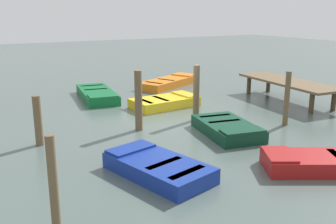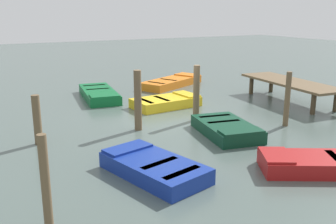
% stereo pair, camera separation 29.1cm
% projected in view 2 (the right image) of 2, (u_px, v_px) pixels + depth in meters
% --- Properties ---
extents(ground_plane, '(80.00, 80.00, 0.00)m').
position_uv_depth(ground_plane, '(168.00, 121.00, 14.25)').
color(ground_plane, '#4C5B56').
extents(dock_segment, '(5.38, 2.19, 0.95)m').
position_uv_depth(dock_segment, '(290.00, 84.00, 17.06)').
color(dock_segment, brown).
rests_on(dock_segment, ground_plane).
extents(rowboat_blue, '(3.05, 2.06, 0.46)m').
position_uv_depth(rowboat_blue, '(154.00, 167.00, 9.50)').
color(rowboat_blue, navy).
rests_on(rowboat_blue, ground_plane).
extents(rowboat_dark_green, '(2.89, 1.97, 0.46)m').
position_uv_depth(rowboat_dark_green, '(226.00, 128.00, 12.62)').
color(rowboat_dark_green, '#0C3823').
rests_on(rowboat_dark_green, ground_plane).
extents(rowboat_green, '(3.85, 1.90, 0.46)m').
position_uv_depth(rowboat_green, '(99.00, 94.00, 17.89)').
color(rowboat_green, '#0F602D').
rests_on(rowboat_green, ground_plane).
extents(rowboat_orange, '(2.99, 4.19, 0.46)m').
position_uv_depth(rowboat_orange, '(172.00, 82.00, 20.88)').
color(rowboat_orange, orange).
rests_on(rowboat_orange, ground_plane).
extents(rowboat_yellow, '(1.71, 2.92, 0.46)m').
position_uv_depth(rowboat_yellow, '(166.00, 102.00, 16.32)').
color(rowboat_yellow, gold).
rests_on(rowboat_yellow, ground_plane).
extents(rowboat_red, '(2.64, 3.38, 0.46)m').
position_uv_depth(rowboat_red, '(324.00, 163.00, 9.73)').
color(rowboat_red, maroon).
rests_on(rowboat_red, ground_plane).
extents(mooring_piling_mid_left, '(0.19, 0.19, 1.95)m').
position_uv_depth(mooring_piling_mid_left, '(287.00, 99.00, 13.42)').
color(mooring_piling_mid_left, brown).
rests_on(mooring_piling_mid_left, ground_plane).
extents(mooring_piling_far_right, '(0.17, 0.17, 1.87)m').
position_uv_depth(mooring_piling_far_right, '(46.00, 183.00, 6.96)').
color(mooring_piling_far_right, brown).
rests_on(mooring_piling_far_right, ground_plane).
extents(mooring_piling_mid_right, '(0.24, 0.24, 2.08)m').
position_uv_depth(mooring_piling_mid_right, '(196.00, 93.00, 14.09)').
color(mooring_piling_mid_right, brown).
rests_on(mooring_piling_mid_right, ground_plane).
extents(mooring_piling_far_left, '(0.25, 0.25, 2.08)m').
position_uv_depth(mooring_piling_far_left, '(138.00, 101.00, 12.94)').
color(mooring_piling_far_left, brown).
rests_on(mooring_piling_far_left, ground_plane).
extents(mooring_piling_near_right, '(0.24, 0.24, 1.55)m').
position_uv_depth(mooring_piling_near_right, '(37.00, 120.00, 11.59)').
color(mooring_piling_near_right, brown).
rests_on(mooring_piling_near_right, ground_plane).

